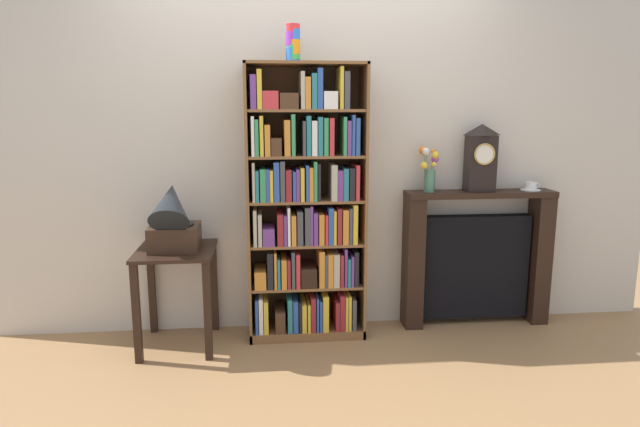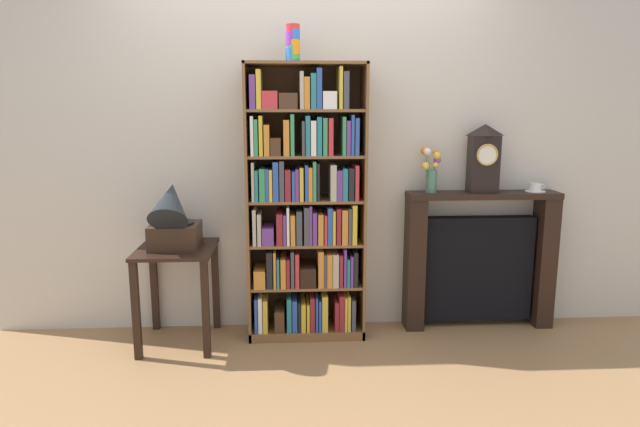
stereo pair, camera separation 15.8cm
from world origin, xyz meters
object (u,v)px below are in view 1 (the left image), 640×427
at_px(gramophone, 173,219).
at_px(fireplace_mantel, 476,259).
at_px(side_table_left, 177,273).
at_px(mantel_clock, 481,158).
at_px(teacup_with_saucer, 531,187).
at_px(bookshelf, 306,213).
at_px(cup_stack, 293,43).
at_px(flower_vase, 429,169).

relative_size(gramophone, fireplace_mantel, 0.48).
height_order(side_table_left, mantel_clock, mantel_clock).
relative_size(side_table_left, gramophone, 1.30).
height_order(gramophone, teacup_with_saucer, gramophone).
bearing_deg(side_table_left, bookshelf, 6.59).
xyz_separation_m(bookshelf, mantel_clock, (1.21, 0.07, 0.35)).
bearing_deg(fireplace_mantel, teacup_with_saucer, -2.60).
xyz_separation_m(cup_stack, teacup_with_saucer, (1.66, 0.08, -0.94)).
xyz_separation_m(side_table_left, flower_vase, (1.69, 0.17, 0.63)).
bearing_deg(fireplace_mantel, side_table_left, -174.89).
bearing_deg(mantel_clock, teacup_with_saucer, 0.33).
bearing_deg(fireplace_mantel, mantel_clock, -122.96).
bearing_deg(gramophone, side_table_left, 90.00).
distance_m(mantel_clock, flower_vase, 0.37).
distance_m(fireplace_mantel, flower_vase, 0.74).
xyz_separation_m(fireplace_mantel, teacup_with_saucer, (0.36, -0.02, 0.51)).
distance_m(side_table_left, gramophone, 0.37).
bearing_deg(gramophone, bookshelf, 10.12).
bearing_deg(teacup_with_saucer, mantel_clock, -179.67).
xyz_separation_m(gramophone, fireplace_mantel, (2.06, 0.24, -0.38)).
relative_size(fireplace_mantel, mantel_clock, 2.27).
bearing_deg(side_table_left, cup_stack, 6.80).
bearing_deg(side_table_left, teacup_with_saucer, 3.96).
bearing_deg(bookshelf, teacup_with_saucer, 2.55).
distance_m(bookshelf, gramophone, 0.85).
bearing_deg(bookshelf, side_table_left, -173.41).
distance_m(cup_stack, fireplace_mantel, 1.95).
bearing_deg(cup_stack, flower_vase, 4.69).
height_order(bookshelf, gramophone, bookshelf).
distance_m(bookshelf, side_table_left, 0.92).
bearing_deg(side_table_left, gramophone, -90.00).
bearing_deg(fireplace_mantel, flower_vase, -177.38).
xyz_separation_m(gramophone, mantel_clock, (2.05, 0.22, 0.34)).
relative_size(bookshelf, fireplace_mantel, 1.74).
distance_m(side_table_left, teacup_with_saucer, 2.48).
distance_m(cup_stack, flower_vase, 1.23).
bearing_deg(flower_vase, gramophone, -172.58).
distance_m(fireplace_mantel, teacup_with_saucer, 0.63).
bearing_deg(bookshelf, gramophone, -169.88).
height_order(bookshelf, flower_vase, bookshelf).
bearing_deg(gramophone, flower_vase, 7.42).
xyz_separation_m(side_table_left, fireplace_mantel, (2.06, 0.18, -0.01)).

